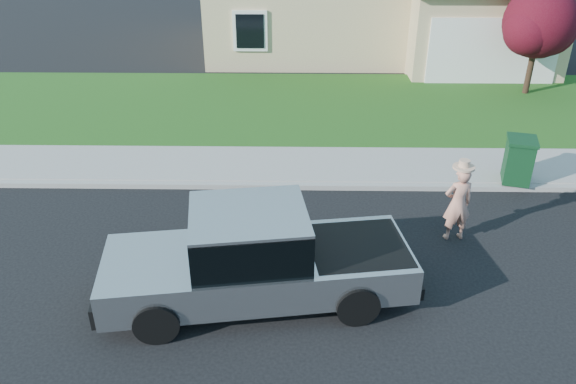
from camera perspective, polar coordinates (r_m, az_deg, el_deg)
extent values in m
plane|color=black|center=(10.91, 3.01, -6.80)|extent=(80.00, 80.00, 0.00)
cube|color=gray|center=(13.42, 6.92, 0.56)|extent=(40.00, 0.20, 0.12)
cube|color=gray|center=(14.40, 6.53, 2.66)|extent=(40.00, 2.00, 0.15)
cube|color=#1F4212|center=(18.55, 5.35, 8.63)|extent=(40.00, 7.00, 0.10)
cube|color=tan|center=(24.39, 18.14, 15.99)|extent=(5.50, 6.00, 3.20)
cube|color=white|center=(21.65, 20.12, 13.28)|extent=(4.60, 0.12, 2.30)
cube|color=black|center=(21.94, -3.87, 16.01)|extent=(1.30, 0.10, 1.50)
cylinder|color=black|center=(9.18, -13.21, -12.70)|extent=(0.75, 0.37, 0.72)
cylinder|color=black|center=(10.48, -12.55, -6.78)|extent=(0.75, 0.37, 0.72)
cylinder|color=black|center=(9.33, 7.03, -11.24)|extent=(0.75, 0.37, 0.72)
cylinder|color=black|center=(10.62, 4.91, -5.62)|extent=(0.75, 0.37, 0.72)
cube|color=#A6A9AD|center=(9.61, -3.04, -7.75)|extent=(5.34, 2.53, 0.65)
cube|color=black|center=(9.21, -3.98, -4.37)|extent=(2.11, 1.93, 0.76)
cube|color=#A6A9AD|center=(9.01, -4.07, -2.25)|extent=(2.11, 1.93, 0.07)
cube|color=black|center=(9.67, 7.10, -5.46)|extent=(1.83, 1.75, 0.05)
cube|color=black|center=(9.89, -18.34, -9.11)|extent=(0.36, 1.71, 0.36)
cube|color=black|center=(10.18, 11.79, -7.25)|extent=(0.36, 1.71, 0.22)
cube|color=black|center=(10.09, -8.43, -2.09)|extent=(0.14, 0.21, 0.16)
imported|color=tan|center=(11.61, 16.86, -1.15)|extent=(0.63, 0.47, 1.59)
cylinder|color=tan|center=(11.24, 17.44, 2.47)|extent=(0.42, 0.42, 0.04)
cylinder|color=tan|center=(11.22, 17.48, 2.76)|extent=(0.21, 0.21, 0.15)
cylinder|color=black|center=(21.07, 23.36, 11.35)|extent=(0.20, 0.20, 1.63)
sphere|color=#4A0F1A|center=(20.73, 24.22, 15.49)|extent=(2.34, 2.34, 2.34)
sphere|color=#4A0F1A|center=(21.26, 25.06, 14.74)|extent=(1.73, 1.73, 1.73)
sphere|color=#4A0F1A|center=(20.34, 23.32, 14.86)|extent=(1.63, 1.63, 1.63)
cube|color=black|center=(14.25, 22.35, 2.88)|extent=(0.75, 0.82, 1.00)
cube|color=black|center=(14.05, 22.74, 4.86)|extent=(0.83, 0.90, 0.08)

